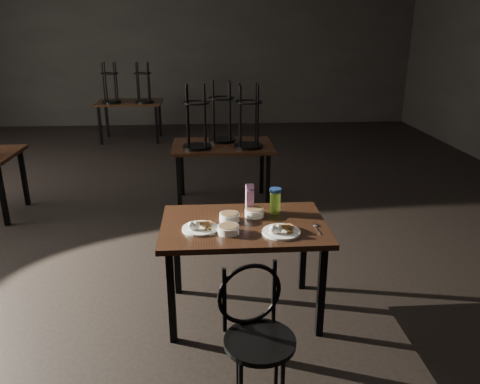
{
  "coord_description": "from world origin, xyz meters",
  "views": [
    {
      "loc": [
        0.51,
        -4.5,
        2.11
      ],
      "look_at": [
        0.75,
        -0.99,
        0.85
      ],
      "focal_mm": 35.0,
      "sensor_mm": 36.0,
      "label": 1
    }
  ],
  "objects": [
    {
      "name": "main_table",
      "position": [
        0.75,
        -1.39,
        0.67
      ],
      "size": [
        1.2,
        0.8,
        0.75
      ],
      "color": "black",
      "rests_on": "ground"
    },
    {
      "name": "plate_left",
      "position": [
        0.44,
        -1.47,
        0.77
      ],
      "size": [
        0.26,
        0.26,
        0.08
      ],
      "color": "white",
      "rests_on": "main_table"
    },
    {
      "name": "plate_right",
      "position": [
        1.0,
        -1.57,
        0.77
      ],
      "size": [
        0.27,
        0.27,
        0.09
      ],
      "color": "white",
      "rests_on": "main_table"
    },
    {
      "name": "bowl_near",
      "position": [
        0.65,
        -1.33,
        0.78
      ],
      "size": [
        0.15,
        0.15,
        0.06
      ],
      "color": "white",
      "rests_on": "main_table"
    },
    {
      "name": "bowl_far",
      "position": [
        0.84,
        -1.26,
        0.78
      ],
      "size": [
        0.15,
        0.15,
        0.06
      ],
      "color": "white",
      "rests_on": "main_table"
    },
    {
      "name": "bowl_big",
      "position": [
        0.63,
        -1.55,
        0.78
      ],
      "size": [
        0.15,
        0.15,
        0.05
      ],
      "color": "white",
      "rests_on": "main_table"
    },
    {
      "name": "juice_carton",
      "position": [
        0.81,
        -1.19,
        0.86
      ],
      "size": [
        0.06,
        0.06,
        0.24
      ],
      "color": "#921A7E",
      "rests_on": "main_table"
    },
    {
      "name": "water_bottle",
      "position": [
        1.01,
        -1.2,
        0.85
      ],
      "size": [
        0.09,
        0.09,
        0.2
      ],
      "color": "#98D93F",
      "rests_on": "main_table"
    },
    {
      "name": "spoon",
      "position": [
        1.26,
        -1.48,
        0.75
      ],
      "size": [
        0.04,
        0.19,
        0.01
      ],
      "color": "silver",
      "rests_on": "main_table"
    },
    {
      "name": "bentwood_chair",
      "position": [
        0.75,
        -2.29,
        0.51
      ],
      "size": [
        0.44,
        0.43,
        0.85
      ],
      "rotation": [
        0.0,
        0.0,
        0.26
      ],
      "color": "black",
      "rests_on": "ground"
    },
    {
      "name": "bg_table_right",
      "position": [
        0.68,
        1.0,
        0.78
      ],
      "size": [
        1.2,
        0.8,
        1.48
      ],
      "color": "black",
      "rests_on": "ground"
    },
    {
      "name": "bg_table_far",
      "position": [
        -0.96,
        4.48,
        0.75
      ],
      "size": [
        1.2,
        0.8,
        1.48
      ],
      "color": "black",
      "rests_on": "ground"
    }
  ]
}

